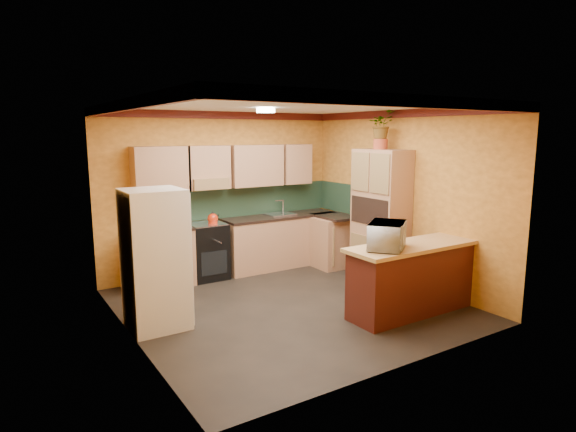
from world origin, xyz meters
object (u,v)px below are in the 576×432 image
at_px(pantry, 380,216).
at_px(microwave, 387,236).
at_px(stove, 207,251).
at_px(fridge, 155,259).
at_px(base_cabinets_back, 241,247).
at_px(breakfast_bar, 412,280).

relative_size(pantry, microwave, 3.50).
bearing_deg(stove, fridge, -130.26).
distance_m(base_cabinets_back, breakfast_bar, 3.07).
height_order(stove, fridge, fridge).
distance_m(stove, microwave, 3.19).
distance_m(breakfast_bar, microwave, 0.81).
bearing_deg(stove, pantry, -34.92).
height_order(pantry, microwave, pantry).
xyz_separation_m(pantry, microwave, (-1.10, -1.29, 0.05)).
bearing_deg(breakfast_bar, base_cabinets_back, 109.74).
bearing_deg(fridge, base_cabinets_back, 38.65).
height_order(stove, microwave, microwave).
distance_m(pantry, breakfast_bar, 1.56).
bearing_deg(microwave, pantry, 11.00).
distance_m(stove, breakfast_bar, 3.33).
relative_size(base_cabinets_back, breakfast_bar, 2.03).
xyz_separation_m(pantry, breakfast_bar, (-0.63, -1.29, -0.61)).
relative_size(base_cabinets_back, stove, 4.01).
bearing_deg(breakfast_bar, fridge, 155.79).
bearing_deg(pantry, fridge, 179.23).
xyz_separation_m(base_cabinets_back, pantry, (1.66, -1.60, 0.61)).
distance_m(fridge, breakfast_bar, 3.28).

